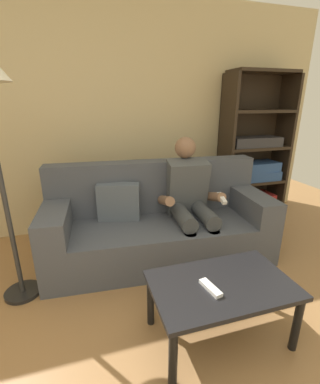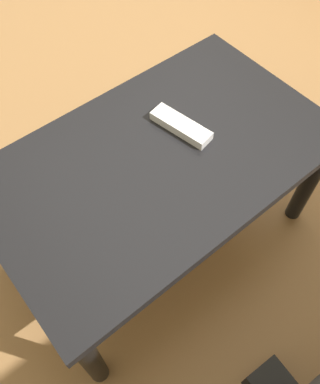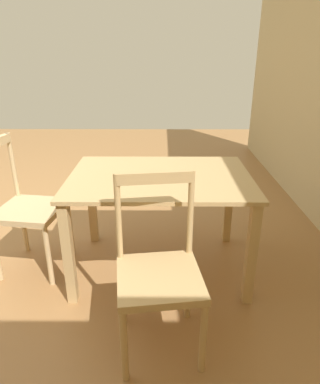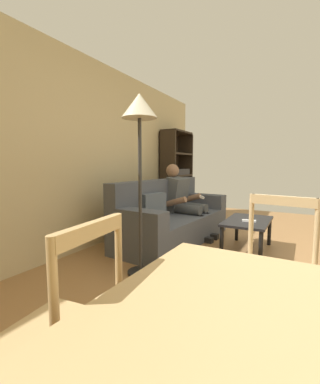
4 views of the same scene
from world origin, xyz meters
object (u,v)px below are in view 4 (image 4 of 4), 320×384
Objects in this scene: coffee_table at (248,224)px; bookshelf at (176,185)px; couch at (171,219)px; dining_table at (235,366)px; dining_chair_near_wall at (62,335)px; dining_chair_facing_couch at (273,280)px; floor_lamp at (140,123)px; tv_remote at (249,221)px; person_lounging at (183,200)px.

coffee_table is 2.28m from bookshelf.
coffee_table is (0.10, -1.10, 0.02)m from couch.
dining_chair_near_wall is at bearing 89.67° from dining_table.
dining_chair_facing_couch is at bearing -0.25° from dining_table.
dining_chair_facing_couch is at bearing -165.11° from coffee_table.
floor_lamp reaches higher than coffee_table.
tv_remote is 2.78m from dining_table.
coffee_table is 0.73× the size of dining_table.
couch is 1.88× the size of person_lounging.
person_lounging reaches higher than dining_chair_near_wall.
tv_remote is at bearing 9.67° from dining_table.
dining_table reaches higher than tv_remote.
coffee_table is 0.95× the size of dining_chair_near_wall.
couch is at bearing 18.20° from dining_chair_near_wall.
dining_chair_facing_couch is (-1.80, -1.60, 0.13)m from couch.
coffee_table is at bearing -84.99° from couch.
dining_chair_near_wall is 0.98× the size of dining_chair_facing_couch.
dining_chair_facing_couch reaches higher than tv_remote.
couch reaches higher than tv_remote.
coffee_table is at bearing -101.89° from person_lounging.
bookshelf is 1.52× the size of dining_table.
dining_table is at bearing 179.75° from dining_chair_facing_couch.
coffee_table is 2.83m from dining_chair_near_wall.
person_lounging is (0.32, -0.05, 0.25)m from couch.
floor_lamp reaches higher than tv_remote.
floor_lamp reaches higher than person_lounging.
person_lounging is 3.16m from dining_chair_near_wall.
dining_table is (-2.73, -0.47, 0.18)m from tv_remote.
tv_remote is 2.74m from dining_chair_near_wall.
coffee_table is (-0.22, -1.05, -0.23)m from person_lounging.
tv_remote is 1.86m from dining_chair_facing_couch.
tv_remote is (-0.00, -1.13, 0.10)m from couch.
floor_lamp reaches higher than dining_chair_near_wall.
tv_remote is 0.14× the size of dining_table.
bookshelf is 4.01m from dining_chair_facing_couch.
dining_chair_facing_couch is at bearing -143.71° from person_lounging.
floor_lamp is at bearing 41.36° from dining_table.
coffee_table is at bearing -4.07° from dining_chair_near_wall.
bookshelf reaches higher than dining_chair_facing_couch.
bookshelf is 4.80m from dining_table.
couch is 1.76m from floor_lamp.
floor_lamp is (-1.32, 0.83, 1.20)m from coffee_table.
dining_table is 1.27× the size of dining_chair_facing_couch.
dining_chair_facing_couch is (-1.89, -0.50, 0.11)m from coffee_table.
tv_remote is at bearing -90.06° from couch.
person_lounging is at bearing -149.37° from bookshelf.
dining_table is at bearing -169.99° from coffee_table.
dining_table reaches higher than coffee_table.
dining_chair_near_wall is at bearing -161.80° from couch.
dining_chair_near_wall reaches higher than couch.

